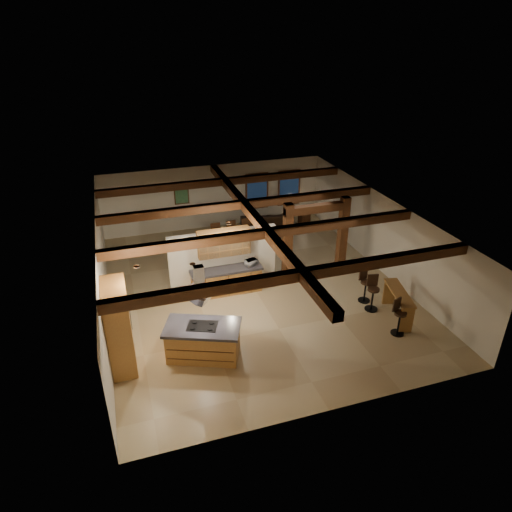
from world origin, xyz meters
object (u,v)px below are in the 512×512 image
at_px(kitchen_island, 203,341).
at_px(dining_table, 235,243).
at_px(sofa, 266,220).
at_px(bar_counter, 398,300).

bearing_deg(kitchen_island, dining_table, 66.91).
xyz_separation_m(kitchen_island, sofa, (4.66, 8.18, -0.19)).
distance_m(kitchen_island, bar_counter, 6.30).
distance_m(sofa, bar_counter, 8.36).
xyz_separation_m(dining_table, sofa, (2.00, 1.94, -0.02)).
bearing_deg(sofa, bar_counter, 110.45).
distance_m(dining_table, bar_counter, 7.24).
xyz_separation_m(dining_table, bar_counter, (3.64, -6.25, 0.28)).
bearing_deg(bar_counter, sofa, 101.35).
bearing_deg(bar_counter, kitchen_island, 179.86).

